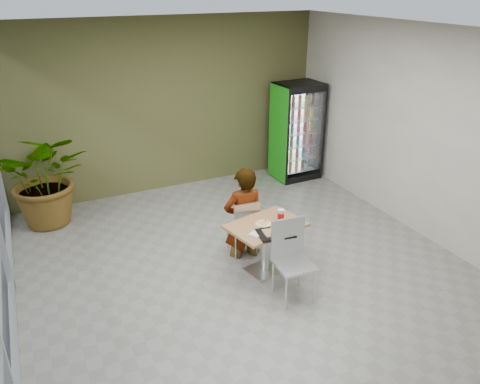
{
  "coord_description": "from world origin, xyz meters",
  "views": [
    {
      "loc": [
        -2.48,
        -4.77,
        3.75
      ],
      "look_at": [
        0.13,
        0.67,
        1.0
      ],
      "focal_mm": 35.0,
      "sensor_mm": 36.0,
      "label": 1
    }
  ],
  "objects_px": {
    "beverage_fridge": "(297,131)",
    "seated_woman": "(244,222)",
    "dining_table": "(266,238)",
    "potted_plant": "(47,178)",
    "cafeteria_tray": "(276,233)",
    "soda_cup": "(281,215)",
    "chair_far": "(245,224)",
    "chair_near": "(291,252)"
  },
  "relations": [
    {
      "from": "potted_plant",
      "to": "soda_cup",
      "type": "bearing_deg",
      "value": -45.72
    },
    {
      "from": "dining_table",
      "to": "seated_woman",
      "type": "bearing_deg",
      "value": 96.2
    },
    {
      "from": "cafeteria_tray",
      "to": "beverage_fridge",
      "type": "height_order",
      "value": "beverage_fridge"
    },
    {
      "from": "soda_cup",
      "to": "potted_plant",
      "type": "relative_size",
      "value": 0.1
    },
    {
      "from": "cafeteria_tray",
      "to": "beverage_fridge",
      "type": "relative_size",
      "value": 0.24
    },
    {
      "from": "seated_woman",
      "to": "potted_plant",
      "type": "bearing_deg",
      "value": -38.9
    },
    {
      "from": "chair_near",
      "to": "soda_cup",
      "type": "distance_m",
      "value": 0.64
    },
    {
      "from": "chair_far",
      "to": "seated_woman",
      "type": "relative_size",
      "value": 0.53
    },
    {
      "from": "dining_table",
      "to": "chair_near",
      "type": "relative_size",
      "value": 1.08
    },
    {
      "from": "beverage_fridge",
      "to": "potted_plant",
      "type": "height_order",
      "value": "beverage_fridge"
    },
    {
      "from": "beverage_fridge",
      "to": "seated_woman",
      "type": "bearing_deg",
      "value": -137.0
    },
    {
      "from": "chair_far",
      "to": "chair_near",
      "type": "xyz_separation_m",
      "value": [
        0.12,
        -1.08,
        0.09
      ]
    },
    {
      "from": "chair_near",
      "to": "chair_far",
      "type": "bearing_deg",
      "value": 101.64
    },
    {
      "from": "beverage_fridge",
      "to": "dining_table",
      "type": "bearing_deg",
      "value": -129.94
    },
    {
      "from": "dining_table",
      "to": "beverage_fridge",
      "type": "height_order",
      "value": "beverage_fridge"
    },
    {
      "from": "dining_table",
      "to": "potted_plant",
      "type": "distance_m",
      "value": 3.8
    },
    {
      "from": "soda_cup",
      "to": "chair_far",
      "type": "bearing_deg",
      "value": 121.11
    },
    {
      "from": "chair_near",
      "to": "potted_plant",
      "type": "height_order",
      "value": "potted_plant"
    },
    {
      "from": "dining_table",
      "to": "seated_woman",
      "type": "relative_size",
      "value": 0.67
    },
    {
      "from": "dining_table",
      "to": "potted_plant",
      "type": "relative_size",
      "value": 0.69
    },
    {
      "from": "soda_cup",
      "to": "seated_woman",
      "type": "bearing_deg",
      "value": 118.53
    },
    {
      "from": "chair_far",
      "to": "cafeteria_tray",
      "type": "xyz_separation_m",
      "value": [
        0.05,
        -0.81,
        0.24
      ]
    },
    {
      "from": "dining_table",
      "to": "seated_woman",
      "type": "height_order",
      "value": "seated_woman"
    },
    {
      "from": "chair_far",
      "to": "beverage_fridge",
      "type": "distance_m",
      "value": 3.28
    },
    {
      "from": "soda_cup",
      "to": "cafeteria_tray",
      "type": "height_order",
      "value": "soda_cup"
    },
    {
      "from": "soda_cup",
      "to": "chair_near",
      "type": "bearing_deg",
      "value": -107.29
    },
    {
      "from": "cafeteria_tray",
      "to": "potted_plant",
      "type": "height_order",
      "value": "potted_plant"
    },
    {
      "from": "chair_near",
      "to": "cafeteria_tray",
      "type": "relative_size",
      "value": 2.26
    },
    {
      "from": "chair_far",
      "to": "potted_plant",
      "type": "distance_m",
      "value": 3.39
    },
    {
      "from": "dining_table",
      "to": "cafeteria_tray",
      "type": "height_order",
      "value": "cafeteria_tray"
    },
    {
      "from": "dining_table",
      "to": "beverage_fridge",
      "type": "relative_size",
      "value": 0.58
    },
    {
      "from": "cafeteria_tray",
      "to": "beverage_fridge",
      "type": "bearing_deg",
      "value": 54.17
    },
    {
      "from": "soda_cup",
      "to": "cafeteria_tray",
      "type": "relative_size",
      "value": 0.36
    },
    {
      "from": "chair_far",
      "to": "potted_plant",
      "type": "relative_size",
      "value": 0.55
    },
    {
      "from": "soda_cup",
      "to": "potted_plant",
      "type": "bearing_deg",
      "value": 134.28
    },
    {
      "from": "soda_cup",
      "to": "potted_plant",
      "type": "distance_m",
      "value": 3.94
    },
    {
      "from": "seated_woman",
      "to": "potted_plant",
      "type": "xyz_separation_m",
      "value": [
        -2.46,
        2.28,
        0.28
      ]
    },
    {
      "from": "dining_table",
      "to": "chair_near",
      "type": "height_order",
      "value": "chair_near"
    },
    {
      "from": "seated_woman",
      "to": "dining_table",
      "type": "bearing_deg",
      "value": 100.14
    },
    {
      "from": "chair_far",
      "to": "beverage_fridge",
      "type": "bearing_deg",
      "value": -130.99
    },
    {
      "from": "beverage_fridge",
      "to": "potted_plant",
      "type": "bearing_deg",
      "value": 178.12
    },
    {
      "from": "dining_table",
      "to": "cafeteria_tray",
      "type": "relative_size",
      "value": 2.43
    }
  ]
}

